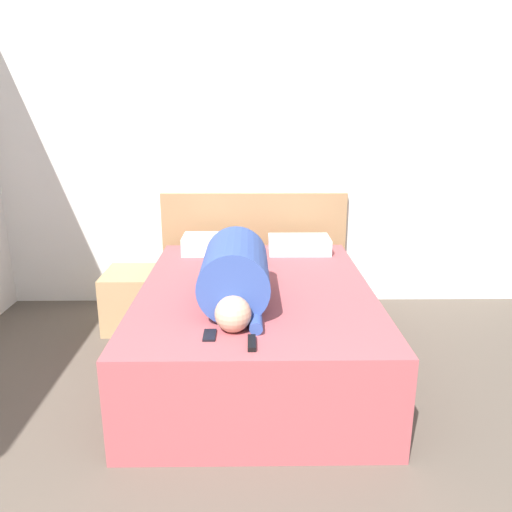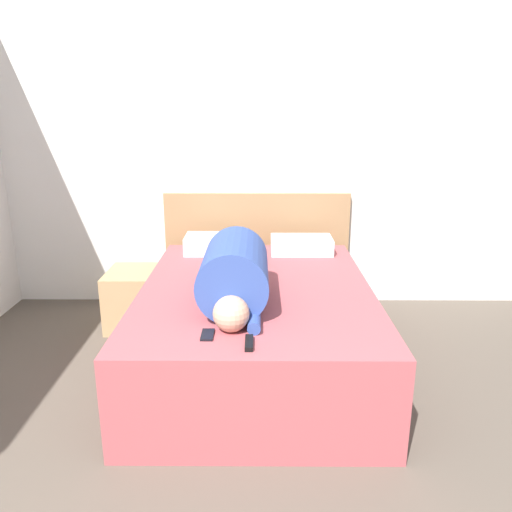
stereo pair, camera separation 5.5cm
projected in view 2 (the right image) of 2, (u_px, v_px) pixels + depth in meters
wall_back at (247, 157)px, 4.26m from camera, size 5.38×0.06×2.60m
bed at (256, 326)px, 3.36m from camera, size 1.49×2.03×0.58m
headboard at (257, 249)px, 4.43m from camera, size 1.61×0.04×1.00m
nightstand at (133, 298)px, 4.02m from camera, size 0.38×0.48×0.46m
person_lying at (236, 268)px, 3.08m from camera, size 0.40×1.59×0.40m
pillow_near_headboard at (217, 244)px, 4.02m from camera, size 0.51×0.30×0.14m
pillow_second at (301, 245)px, 4.02m from camera, size 0.49×0.30×0.12m
tv_remote at (249, 343)px, 2.45m from camera, size 0.04×0.15×0.02m
cell_phone at (208, 335)px, 2.55m from camera, size 0.06×0.13×0.01m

